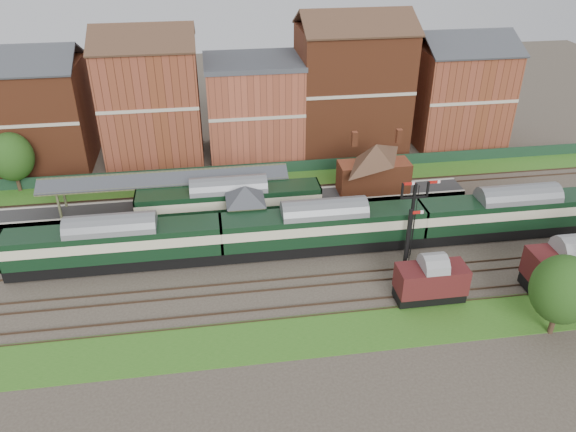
{
  "coord_description": "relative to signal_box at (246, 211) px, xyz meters",
  "views": [
    {
      "loc": [
        -5.99,
        -45.27,
        30.74
      ],
      "look_at": [
        1.06,
        2.0,
        3.0
      ],
      "focal_mm": 35.0,
      "sensor_mm": 36.0,
      "label": 1
    }
  ],
  "objects": [
    {
      "name": "goods_van_b",
      "position": [
        26.99,
        -12.25,
        -0.89
      ],
      "size": [
        6.74,
        2.92,
        4.09
      ],
      "color": "black",
      "rests_on": "ground"
    },
    {
      "name": "semaphore_bracket",
      "position": [
        15.04,
        -5.75,
        1.44
      ],
      "size": [
        3.6,
        0.25,
        8.18
      ],
      "color": "black",
      "rests_on": "ground"
    },
    {
      "name": "fence",
      "position": [
        3.0,
        14.75,
        -2.44
      ],
      "size": [
        90.0,
        0.12,
        1.5
      ],
      "primitive_type": "cube",
      "color": "#193823",
      "rests_on": "ground"
    },
    {
      "name": "dmu_train",
      "position": [
        7.23,
        -3.25,
        -0.55
      ],
      "size": [
        59.09,
        3.1,
        4.54
      ],
      "color": "black",
      "rests_on": "ground"
    },
    {
      "name": "semaphore_siding",
      "position": [
        13.02,
        -10.25,
        0.96
      ],
      "size": [
        1.23,
        0.25,
        8.0
      ],
      "color": "black",
      "rests_on": "ground"
    },
    {
      "name": "platform",
      "position": [
        -2.0,
        6.5,
        -2.69
      ],
      "size": [
        55.0,
        3.4,
        1.0
      ],
      "primitive_type": "cube",
      "color": "#2D2D2D",
      "rests_on": "ground"
    },
    {
      "name": "grass_front",
      "position": [
        3.0,
        -15.25,
        -3.16
      ],
      "size": [
        90.0,
        5.0,
        0.06
      ],
      "primitive_type": "cube",
      "color": "#2D6619",
      "rests_on": "ground"
    },
    {
      "name": "platform_railcar",
      "position": [
        -1.47,
        3.25,
        -0.62
      ],
      "size": [
        19.13,
        3.01,
        4.4
      ],
      "color": "black",
      "rests_on": "ground"
    },
    {
      "name": "goods_van_a",
      "position": [
        14.73,
        -12.25,
        -1.15
      ],
      "size": [
        5.9,
        2.56,
        3.58
      ],
      "color": "black",
      "rests_on": "ground"
    },
    {
      "name": "signal_box",
      "position": [
        0.0,
        0.0,
        0.0
      ],
      "size": [
        5.4,
        5.4,
        6.0
      ],
      "color": "#616D4D",
      "rests_on": "ground"
    },
    {
      "name": "town_backdrop",
      "position": [
        2.82,
        21.75,
        3.81
      ],
      "size": [
        69.0,
        10.0,
        16.0
      ],
      "color": "brown",
      "rests_on": "ground"
    },
    {
      "name": "ground",
      "position": [
        3.0,
        -3.25,
        -3.19
      ],
      "size": [
        160.0,
        160.0,
        0.0
      ],
      "primitive_type": "plane",
      "color": "#473D33",
      "rests_on": "ground"
    },
    {
      "name": "station_building",
      "position": [
        15.0,
        6.5,
        0.76
      ],
      "size": [
        8.1,
        8.1,
        5.9
      ],
      "color": "brown",
      "rests_on": "platform"
    },
    {
      "name": "tree_back",
      "position": [
        -25.67,
        14.44,
        1.19
      ],
      "size": [
        4.95,
        4.95,
        7.24
      ],
      "color": "#382619",
      "rests_on": "ground"
    },
    {
      "name": "tree_far",
      "position": [
        22.9,
        -17.71,
        1.12
      ],
      "size": [
        4.89,
        4.89,
        7.13
      ],
      "color": "#382619",
      "rests_on": "ground"
    },
    {
      "name": "grass_back",
      "position": [
        3.0,
        12.75,
        -3.16
      ],
      "size": [
        90.0,
        4.5,
        0.06
      ],
      "primitive_type": "cube",
      "color": "#2D6619",
      "rests_on": "ground"
    },
    {
      "name": "brick_hut",
      "position": [
        8.0,
        0.0,
        -2.0
      ],
      "size": [
        3.2,
        2.64,
        2.94
      ],
      "color": "brown",
      "rests_on": "ground"
    },
    {
      "name": "canopy",
      "position": [
        -8.0,
        6.5,
        1.39
      ],
      "size": [
        26.0,
        3.89,
        4.08
      ],
      "color": "#4F5132",
      "rests_on": "platform"
    }
  ]
}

